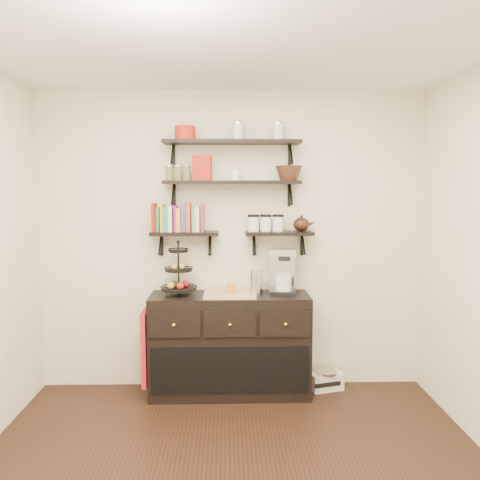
{
  "coord_description": "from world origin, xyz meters",
  "views": [
    {
      "loc": [
        -0.04,
        -2.87,
        1.84
      ],
      "look_at": [
        0.06,
        1.15,
        1.42
      ],
      "focal_mm": 38.0,
      "sensor_mm": 36.0,
      "label": 1
    }
  ],
  "objects_px": {
    "fruit_stand": "(179,277)",
    "coffee_maker": "(283,272)",
    "radio": "(326,380)",
    "sideboard": "(230,344)"
  },
  "relations": [
    {
      "from": "fruit_stand",
      "to": "radio",
      "type": "relative_size",
      "value": 1.43
    },
    {
      "from": "sideboard",
      "to": "fruit_stand",
      "type": "bearing_deg",
      "value": 179.6
    },
    {
      "from": "fruit_stand",
      "to": "coffee_maker",
      "type": "xyz_separation_m",
      "value": [
        0.91,
        0.02,
        0.04
      ]
    },
    {
      "from": "fruit_stand",
      "to": "sideboard",
      "type": "bearing_deg",
      "value": -0.4
    },
    {
      "from": "sideboard",
      "to": "fruit_stand",
      "type": "relative_size",
      "value": 3.04
    },
    {
      "from": "sideboard",
      "to": "fruit_stand",
      "type": "xyz_separation_m",
      "value": [
        -0.44,
        0.0,
        0.61
      ]
    },
    {
      "from": "sideboard",
      "to": "radio",
      "type": "xyz_separation_m",
      "value": [
        0.88,
        0.06,
        -0.37
      ]
    },
    {
      "from": "sideboard",
      "to": "fruit_stand",
      "type": "height_order",
      "value": "fruit_stand"
    },
    {
      "from": "coffee_maker",
      "to": "radio",
      "type": "height_order",
      "value": "coffee_maker"
    },
    {
      "from": "fruit_stand",
      "to": "radio",
      "type": "distance_m",
      "value": 1.64
    }
  ]
}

